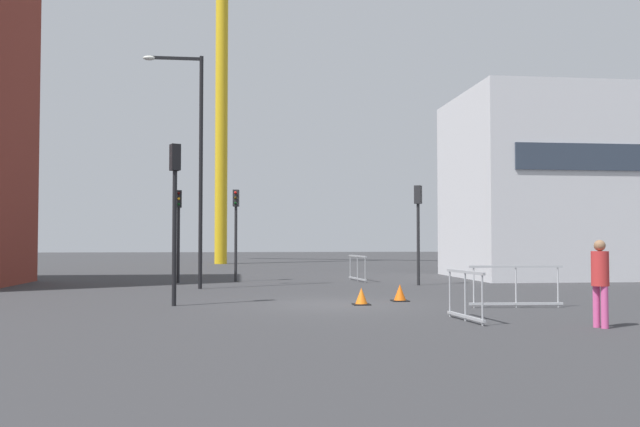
{
  "coord_description": "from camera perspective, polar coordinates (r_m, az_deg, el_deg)",
  "views": [
    {
      "loc": [
        -2.53,
        -18.57,
        1.74
      ],
      "look_at": [
        0.0,
        3.09,
        2.56
      ],
      "focal_mm": 39.1,
      "sensor_mm": 36.0,
      "label": 1
    }
  ],
  "objects": [
    {
      "name": "traffic_light_island",
      "position": [
        18.81,
        -11.81,
        1.27
      ],
      "size": [
        0.33,
        0.39,
        4.27
      ],
      "color": "black",
      "rests_on": "ground"
    },
    {
      "name": "pedestrian_walking",
      "position": [
        14.89,
        21.95,
        -4.81
      ],
      "size": [
        0.34,
        0.34,
        1.74
      ],
      "color": "#D14C8C",
      "rests_on": "ground"
    },
    {
      "name": "streetlamp_tall",
      "position": [
        25.32,
        -10.27,
        5.01
      ],
      "size": [
        2.13,
        0.24,
        8.33
      ],
      "color": "black",
      "rests_on": "ground"
    },
    {
      "name": "ground",
      "position": [
        18.82,
        1.1,
        -7.47
      ],
      "size": [
        160.0,
        160.0,
        0.0
      ],
      "primitive_type": "plane",
      "color": "#333335"
    },
    {
      "name": "traffic_cone_orange",
      "position": [
        19.96,
        6.56,
        -6.52
      ],
      "size": [
        0.47,
        0.47,
        0.48
      ],
      "color": "black",
      "rests_on": "ground"
    },
    {
      "name": "traffic_light_corner",
      "position": [
        28.69,
        -11.5,
        -0.55
      ],
      "size": [
        0.26,
        0.38,
        3.74
      ],
      "color": "black",
      "rests_on": "ground"
    },
    {
      "name": "traffic_light_near",
      "position": [
        26.97,
        8.04,
        -0.36
      ],
      "size": [
        0.35,
        0.39,
        3.82
      ],
      "color": "#232326",
      "rests_on": "ground"
    },
    {
      "name": "construction_crane",
      "position": [
        53.0,
        -8.63,
        13.33
      ],
      "size": [
        18.41,
        11.22,
        23.38
      ],
      "color": "gold",
      "rests_on": "ground"
    },
    {
      "name": "traffic_cone_striped",
      "position": [
        18.76,
        3.41,
        -6.84
      ],
      "size": [
        0.45,
        0.45,
        0.46
      ],
      "color": "black",
      "rests_on": "ground"
    },
    {
      "name": "traffic_light_verge",
      "position": [
        29.26,
        -6.9,
        -0.5
      ],
      "size": [
        0.28,
        0.38,
        3.83
      ],
      "color": "#232326",
      "rests_on": "ground"
    },
    {
      "name": "safety_barrier_front",
      "position": [
        15.31,
        11.8,
        -6.53
      ],
      "size": [
        0.23,
        1.87,
        1.08
      ],
      "color": "#9EA0A5",
      "rests_on": "ground"
    },
    {
      "name": "safety_barrier_mid_span",
      "position": [
        18.64,
        15.74,
        -5.7
      ],
      "size": [
        2.44,
        0.21,
        1.08
      ],
      "color": "#B2B5BA",
      "rests_on": "ground"
    },
    {
      "name": "safety_barrier_rear",
      "position": [
        29.48,
        3.08,
        -4.44
      ],
      "size": [
        0.33,
        2.55,
        1.08
      ],
      "color": "#9EA0A5",
      "rests_on": "ground"
    },
    {
      "name": "office_block",
      "position": [
        34.87,
        21.44,
        2.03
      ],
      "size": [
        12.7,
        7.65,
        8.39
      ],
      "color": "silver",
      "rests_on": "ground"
    }
  ]
}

